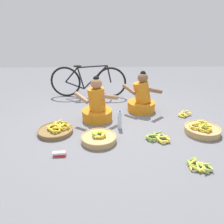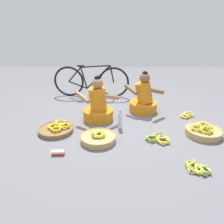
# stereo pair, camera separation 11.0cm
# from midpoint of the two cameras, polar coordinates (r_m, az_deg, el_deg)

# --- Properties ---
(ground_plane) EXTENTS (10.00, 10.00, 0.00)m
(ground_plane) POSITION_cam_midpoint_polar(r_m,az_deg,el_deg) (3.50, 0.94, -4.00)
(ground_plane) COLOR slate
(vendor_woman_front) EXTENTS (0.75, 0.52, 0.78)m
(vendor_woman_front) POSITION_cam_midpoint_polar(r_m,az_deg,el_deg) (3.67, -2.90, 1.58)
(vendor_woman_front) COLOR orange
(vendor_woman_front) RESTS_ON ground
(vendor_woman_behind) EXTENTS (0.74, 0.54, 0.78)m
(vendor_woman_behind) POSITION_cam_midpoint_polar(r_m,az_deg,el_deg) (4.07, 9.21, 3.48)
(vendor_woman_behind) COLOR orange
(vendor_woman_behind) RESTS_ON ground
(bicycle_leaning) EXTENTS (1.70, 0.17, 0.73)m
(bicycle_leaning) POSITION_cam_midpoint_polar(r_m,az_deg,el_deg) (4.84, -5.01, 8.21)
(bicycle_leaning) COLOR black
(bicycle_leaning) RESTS_ON ground
(banana_basket_front_center) EXTENTS (0.54, 0.54, 0.18)m
(banana_basket_front_center) POSITION_cam_midpoint_polar(r_m,az_deg,el_deg) (3.55, 24.11, -4.68)
(banana_basket_front_center) COLOR tan
(banana_basket_front_center) RESTS_ON ground
(banana_basket_back_center) EXTENTS (0.54, 0.54, 0.14)m
(banana_basket_back_center) POSITION_cam_midpoint_polar(r_m,az_deg,el_deg) (3.43, -13.79, -4.45)
(banana_basket_back_center) COLOR brown
(banana_basket_back_center) RESTS_ON ground
(banana_basket_back_right) EXTENTS (0.51, 0.51, 0.17)m
(banana_basket_back_right) POSITION_cam_midpoint_polar(r_m,az_deg,el_deg) (3.08, -2.67, -6.87)
(banana_basket_back_right) COLOR tan
(banana_basket_back_right) RESTS_ON ground
(loose_bananas_front_left) EXTENTS (0.27, 0.29, 0.09)m
(loose_bananas_front_left) POSITION_cam_midpoint_polar(r_m,az_deg,el_deg) (4.10, 20.01, -0.83)
(loose_bananas_front_left) COLOR yellow
(loose_bananas_front_left) RESTS_ON ground
(loose_bananas_mid_right) EXTENTS (0.37, 0.33, 0.10)m
(loose_bananas_mid_right) POSITION_cam_midpoint_polar(r_m,az_deg,el_deg) (3.18, 13.14, -6.95)
(loose_bananas_mid_right) COLOR #8CAD38
(loose_bananas_mid_right) RESTS_ON ground
(loose_bananas_mid_left) EXTENTS (0.29, 0.27, 0.09)m
(loose_bananas_mid_left) POSITION_cam_midpoint_polar(r_m,az_deg,el_deg) (2.76, 22.90, -13.60)
(loose_bananas_mid_left) COLOR olive
(loose_bananas_mid_left) RESTS_ON ground
(water_bottle) EXTENTS (0.06, 0.06, 0.31)m
(water_bottle) POSITION_cam_midpoint_polar(r_m,az_deg,el_deg) (3.39, 3.12, -2.20)
(water_bottle) COLOR silver
(water_bottle) RESTS_ON ground
(packet_carton_stack) EXTENTS (0.17, 0.07, 0.06)m
(packet_carton_stack) POSITION_cam_midpoint_polar(r_m,az_deg,el_deg) (2.86, -13.19, -10.65)
(packet_carton_stack) COLOR red
(packet_carton_stack) RESTS_ON ground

